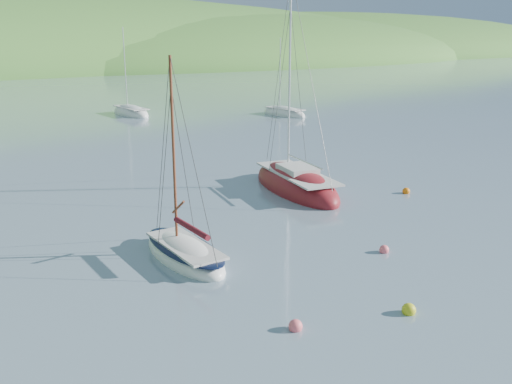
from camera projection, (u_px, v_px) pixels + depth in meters
ground at (394, 305)px, 19.64m from camera, size 700.00×700.00×0.00m
daysailer_white at (185, 254)px, 23.70m from camera, size 2.27×5.81×8.84m
sloop_red at (296, 186)px, 34.20m from camera, size 5.06×9.56×13.45m
distant_sloop_b at (131, 113)px, 66.55m from camera, size 2.80×7.60×10.77m
distant_sloop_d at (284, 114)px, 66.34m from camera, size 2.82×6.81×9.51m
mooring_buoys at (323, 262)px, 23.09m from camera, size 23.83×12.10×0.48m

